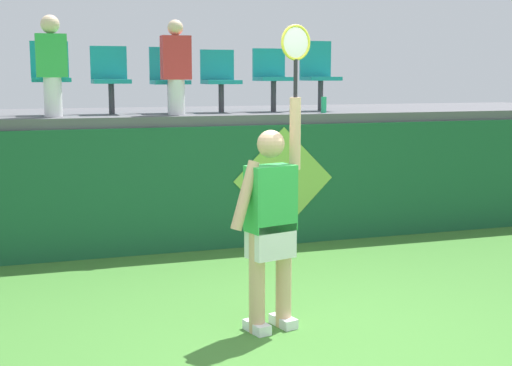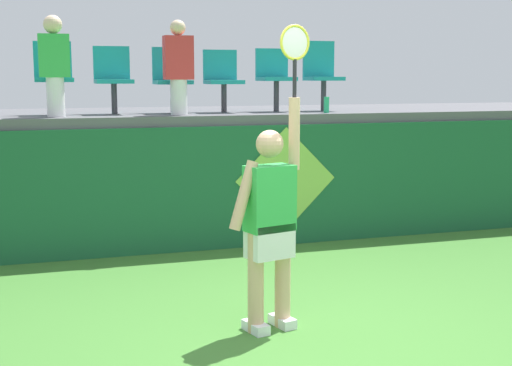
# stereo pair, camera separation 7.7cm
# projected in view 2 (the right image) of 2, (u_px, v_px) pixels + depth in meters

# --- Properties ---
(ground_plane) EXTENTS (40.00, 40.00, 0.00)m
(ground_plane) POSITION_uv_depth(u_px,v_px,m) (314.00, 344.00, 5.53)
(ground_plane) COLOR #3D752D
(court_back_wall) EXTENTS (11.90, 0.20, 1.47)m
(court_back_wall) POSITION_uv_depth(u_px,v_px,m) (211.00, 188.00, 8.50)
(court_back_wall) COLOR #195633
(court_back_wall) RESTS_ON ground_plane
(spectator_platform) EXTENTS (11.90, 2.56, 0.12)m
(spectator_platform) POSITION_uv_depth(u_px,v_px,m) (189.00, 115.00, 9.54)
(spectator_platform) COLOR #56565B
(spectator_platform) RESTS_ON court_back_wall
(tennis_player) EXTENTS (0.74, 0.35, 2.45)m
(tennis_player) POSITION_uv_depth(u_px,v_px,m) (270.00, 219.00, 5.72)
(tennis_player) COLOR white
(tennis_player) RESTS_ON ground_plane
(water_bottle) EXTENTS (0.07, 0.07, 0.20)m
(water_bottle) POSITION_uv_depth(u_px,v_px,m) (326.00, 105.00, 8.98)
(water_bottle) COLOR #26B272
(water_bottle) RESTS_ON spectator_platform
(stadium_chair_0) EXTENTS (0.44, 0.42, 0.87)m
(stadium_chair_0) POSITION_uv_depth(u_px,v_px,m) (53.00, 73.00, 8.48)
(stadium_chair_0) COLOR #38383D
(stadium_chair_0) RESTS_ON spectator_platform
(stadium_chair_1) EXTENTS (0.44, 0.42, 0.82)m
(stadium_chair_1) POSITION_uv_depth(u_px,v_px,m) (113.00, 76.00, 8.69)
(stadium_chair_1) COLOR #38383D
(stadium_chair_1) RESTS_ON spectator_platform
(stadium_chair_2) EXTENTS (0.44, 0.42, 0.82)m
(stadium_chair_2) POSITION_uv_depth(u_px,v_px,m) (172.00, 76.00, 8.91)
(stadium_chair_2) COLOR #38383D
(stadium_chair_2) RESTS_ON spectator_platform
(stadium_chair_3) EXTENTS (0.44, 0.42, 0.79)m
(stadium_chair_3) POSITION_uv_depth(u_px,v_px,m) (222.00, 77.00, 9.10)
(stadium_chair_3) COLOR #38383D
(stadium_chair_3) RESTS_ON spectator_platform
(stadium_chair_4) EXTENTS (0.44, 0.42, 0.81)m
(stadium_chair_4) POSITION_uv_depth(u_px,v_px,m) (275.00, 75.00, 9.30)
(stadium_chair_4) COLOR #38383D
(stadium_chair_4) RESTS_ON spectator_platform
(stadium_chair_5) EXTENTS (0.44, 0.42, 0.92)m
(stadium_chair_5) POSITION_uv_depth(u_px,v_px,m) (321.00, 72.00, 9.50)
(stadium_chair_5) COLOR #38383D
(stadium_chair_5) RESTS_ON spectator_platform
(spectator_0) EXTENTS (0.34, 0.21, 1.13)m
(spectator_0) POSITION_uv_depth(u_px,v_px,m) (54.00, 63.00, 8.07)
(spectator_0) COLOR white
(spectator_0) RESTS_ON spectator_platform
(spectator_1) EXTENTS (0.34, 0.20, 1.11)m
(spectator_1) POSITION_uv_depth(u_px,v_px,m) (178.00, 66.00, 8.48)
(spectator_1) COLOR white
(spectator_1) RESTS_ON spectator_platform
(wall_signage_mount) EXTENTS (1.27, 0.01, 1.44)m
(wall_signage_mount) POSITION_uv_depth(u_px,v_px,m) (285.00, 244.00, 8.77)
(wall_signage_mount) COLOR #195633
(wall_signage_mount) RESTS_ON ground_plane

